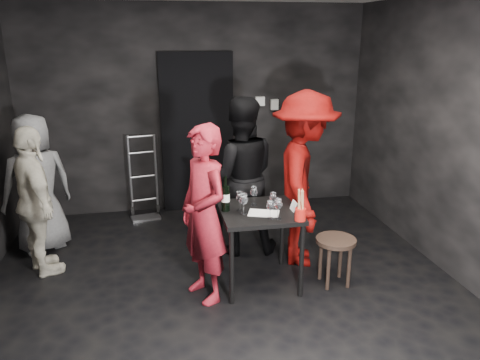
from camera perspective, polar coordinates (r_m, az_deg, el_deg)
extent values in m
cube|color=black|center=(4.36, -1.32, -14.58)|extent=(4.50, 5.00, 0.02)
cube|color=black|center=(6.26, -5.35, 8.49)|extent=(4.50, 0.04, 2.70)
cube|color=black|center=(1.62, 14.51, -19.67)|extent=(4.50, 0.04, 2.70)
cube|color=black|center=(4.74, 26.51, 3.85)|extent=(0.04, 5.00, 2.70)
cube|color=black|center=(6.25, -5.22, 5.69)|extent=(0.95, 0.10, 2.10)
cube|color=#B7B7B2|center=(6.33, 2.45, 9.58)|extent=(0.12, 0.06, 0.12)
cube|color=#B7B7B2|center=(6.39, 4.21, 9.16)|extent=(0.10, 0.06, 0.14)
cylinder|color=#B2B2B7|center=(6.18, -13.21, 0.35)|extent=(0.03, 0.03, 1.09)
cylinder|color=#B2B2B7|center=(6.18, -10.18, 0.53)|extent=(0.03, 0.03, 1.09)
cube|color=#B2B2B7|center=(6.25, -11.40, -4.51)|extent=(0.36, 0.20, 0.03)
cylinder|color=black|center=(6.36, -12.92, -3.59)|extent=(0.04, 0.16, 0.16)
cylinder|color=black|center=(6.36, -9.96, -3.42)|extent=(0.04, 0.16, 0.16)
cube|color=black|center=(4.35, 2.37, -3.92)|extent=(0.72, 0.72, 0.04)
cylinder|color=black|center=(4.16, -1.02, -10.63)|extent=(0.04, 0.04, 0.71)
cylinder|color=black|center=(4.31, 7.51, -9.77)|extent=(0.04, 0.04, 0.71)
cylinder|color=black|center=(4.73, -2.39, -7.04)|extent=(0.04, 0.04, 0.71)
cylinder|color=black|center=(4.86, 5.14, -6.42)|extent=(0.04, 0.04, 0.71)
cylinder|color=#331E16|center=(4.53, 11.63, -7.24)|extent=(0.38, 0.38, 0.04)
cylinder|color=#331E16|center=(4.76, 12.13, -9.30)|extent=(0.04, 0.04, 0.41)
cylinder|color=#331E16|center=(4.69, 9.79, -9.59)|extent=(0.04, 0.04, 0.41)
cylinder|color=#331E16|center=(4.52, 10.71, -10.73)|extent=(0.04, 0.04, 0.41)
cylinder|color=#331E16|center=(4.59, 13.13, -10.40)|extent=(0.04, 0.04, 0.41)
imported|color=maroon|center=(4.09, -4.43, -3.54)|extent=(0.63, 0.74, 1.71)
imported|color=black|center=(4.96, -0.02, 1.73)|extent=(0.99, 0.61, 1.94)
imported|color=#5E0604|center=(4.74, 7.91, 2.09)|extent=(0.99, 1.51, 2.15)
imported|color=beige|center=(4.95, -23.66, -2.51)|extent=(0.78, 0.97, 1.50)
imported|color=slate|center=(5.50, -23.52, -0.33)|extent=(0.86, 0.73, 1.55)
cube|color=white|center=(4.27, 2.90, -4.06)|extent=(0.32, 0.27, 0.00)
cylinder|color=black|center=(4.29, -1.79, -2.28)|extent=(0.08, 0.08, 0.23)
cylinder|color=black|center=(4.24, -1.81, -0.17)|extent=(0.03, 0.03, 0.10)
cylinder|color=white|center=(4.29, -1.79, -2.14)|extent=(0.08, 0.08, 0.07)
cylinder|color=red|center=(4.12, 7.37, -4.18)|extent=(0.10, 0.10, 0.11)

